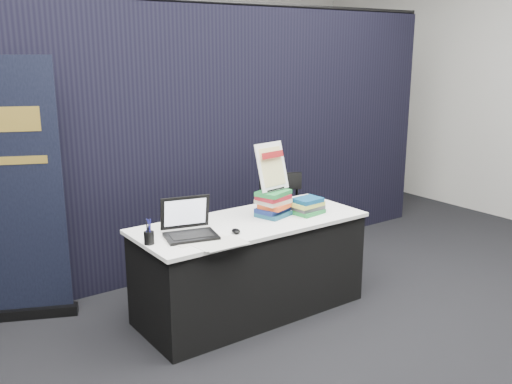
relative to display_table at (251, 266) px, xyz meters
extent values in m
plane|color=black|center=(0.00, -0.55, -0.38)|extent=(8.00, 8.00, 0.00)
cube|color=#B8B6AE|center=(0.00, 3.45, 1.37)|extent=(8.00, 0.02, 3.50)
cube|color=black|center=(0.00, 1.05, 0.82)|extent=(6.00, 0.08, 2.40)
cube|color=black|center=(0.00, 0.00, -0.02)|extent=(1.76, 0.71, 0.72)
cube|color=white|center=(0.00, 0.00, 0.36)|extent=(1.80, 0.75, 0.03)
cube|color=black|center=(-0.57, -0.09, 0.38)|extent=(0.40, 0.33, 0.02)
cube|color=black|center=(-0.57, 0.04, 0.52)|extent=(0.36, 0.15, 0.25)
cube|color=white|center=(-0.57, 0.03, 0.52)|extent=(0.30, 0.12, 0.19)
ellipsoid|color=black|center=(-0.25, -0.18, 0.39)|extent=(0.09, 0.11, 0.03)
cube|color=silver|center=(-0.57, -0.10, 0.38)|extent=(0.35, 0.27, 0.00)
cube|color=silver|center=(-0.45, -0.31, 0.38)|extent=(0.32, 0.23, 0.00)
cube|color=silver|center=(-0.49, -0.28, 0.38)|extent=(0.33, 0.25, 0.00)
cylinder|color=black|center=(-0.86, -0.03, 0.42)|extent=(0.09, 0.09, 0.09)
cube|color=navy|center=(0.23, 0.00, 0.39)|extent=(0.29, 0.25, 0.03)
cube|color=navy|center=(0.23, 0.00, 0.42)|extent=(0.29, 0.25, 0.03)
cube|color=#DB4D1F|center=(0.23, 0.00, 0.46)|extent=(0.29, 0.25, 0.03)
cube|color=beige|center=(0.23, 0.00, 0.49)|extent=(0.29, 0.25, 0.03)
cube|color=maroon|center=(0.23, 0.00, 0.53)|extent=(0.29, 0.25, 0.03)
cube|color=#207A38|center=(0.23, 0.00, 0.56)|extent=(0.29, 0.25, 0.03)
cube|color=#207A38|center=(0.48, -0.10, 0.39)|extent=(0.24, 0.19, 0.03)
cube|color=#494A4E|center=(0.48, -0.10, 0.42)|extent=(0.24, 0.19, 0.03)
cube|color=#AEB94A|center=(0.48, -0.10, 0.45)|extent=(0.24, 0.19, 0.03)
cube|color=navy|center=(0.48, -0.10, 0.49)|extent=(0.24, 0.19, 0.03)
cube|color=black|center=(0.23, -0.01, 0.59)|extent=(0.19, 0.04, 0.01)
cylinder|color=black|center=(0.15, 0.07, 0.70)|extent=(0.02, 0.10, 0.27)
cylinder|color=black|center=(0.30, 0.07, 0.70)|extent=(0.02, 0.10, 0.27)
cube|color=white|center=(0.23, 0.03, 0.77)|extent=(0.29, 0.15, 0.37)
cube|color=#F0E696|center=(0.23, 0.03, 0.77)|extent=(0.23, 0.11, 0.29)
cube|color=maroon|center=(0.23, 0.02, 0.86)|extent=(0.23, 0.05, 0.05)
cube|color=black|center=(-1.52, 0.93, -0.34)|extent=(0.81, 0.44, 0.08)
cube|color=black|center=(-1.52, 0.95, 0.62)|extent=(0.74, 0.35, 1.99)
cube|color=gold|center=(-1.52, 0.93, 1.17)|extent=(0.50, 0.23, 0.18)
cube|color=gold|center=(-1.52, 0.93, 0.87)|extent=(0.55, 0.25, 0.06)
cylinder|color=black|center=(0.57, 0.21, -0.15)|extent=(0.02, 0.02, 0.44)
cylinder|color=black|center=(0.96, 0.21, -0.15)|extent=(0.02, 0.02, 0.44)
cylinder|color=black|center=(0.57, 0.60, -0.15)|extent=(0.02, 0.02, 0.44)
cylinder|color=black|center=(0.96, 0.60, -0.15)|extent=(0.02, 0.02, 0.44)
cube|color=black|center=(0.76, 0.41, 0.09)|extent=(0.55, 0.55, 0.04)
cube|color=black|center=(0.76, 0.60, 0.46)|extent=(0.37, 0.19, 0.16)
camera|label=1|loc=(-2.40, -3.41, 1.67)|focal=40.00mm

